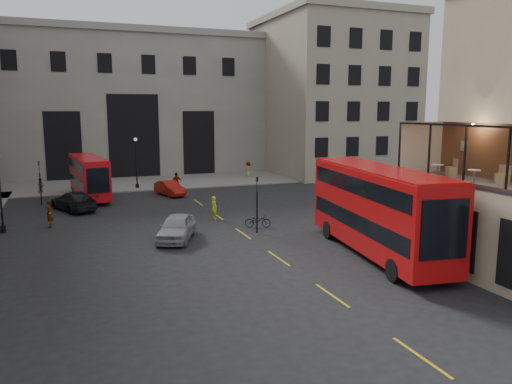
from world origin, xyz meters
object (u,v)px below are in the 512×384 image
object	(u,v)px
pedestrian_e	(49,215)
pedestrian_d	(248,169)
traffic_light_near	(257,197)
pedestrian_b	(96,179)
cafe_chair_b	(501,177)
street_lamp_b	(136,166)
car_a	(177,227)
pedestrian_c	(177,182)
cyclist	(214,208)
cafe_chair_d	(452,171)
street_lamp_a	(0,198)
cafe_table_far	(438,169)
cafe_chair_c	(503,178)
traffic_light_far	(40,177)
car_c	(74,201)
cafe_table_mid	(474,175)
bus_near	(378,206)
pedestrian_a	(41,186)
car_b	(170,188)
bicycle	(258,221)
bus_far	(89,175)

from	to	relation	value
pedestrian_e	pedestrian_d	bearing A→B (deg)	126.32
traffic_light_near	pedestrian_b	distance (m)	26.34
cafe_chair_b	street_lamp_b	bearing A→B (deg)	111.65
car_a	pedestrian_c	world-z (taller)	pedestrian_c
pedestrian_c	cafe_chair_b	bearing A→B (deg)	94.28
street_lamp_b	pedestrian_b	size ratio (longest dim) A/B	3.22
pedestrian_e	pedestrian_b	bearing A→B (deg)	161.47
cyclist	cafe_chair_d	bearing A→B (deg)	-150.04
street_lamp_a	cafe_table_far	xyz separation A→B (m)	(22.78, -15.30, 2.68)
street_lamp_a	street_lamp_b	distance (m)	19.42
traffic_light_near	cafe_chair_c	xyz separation A→B (m)	(8.09, -12.41, 2.46)
traffic_light_far	cafe_chair_b	bearing A→B (deg)	-51.17
car_c	pedestrian_b	world-z (taller)	pedestrian_b
pedestrian_b	cafe_chair_d	world-z (taller)	cafe_chair_d
traffic_light_far	pedestrian_b	size ratio (longest dim) A/B	2.30
street_lamp_a	pedestrian_e	world-z (taller)	street_lamp_a
cafe_chair_b	pedestrian_c	bearing A→B (deg)	107.74
pedestrian_c	pedestrian_d	world-z (taller)	pedestrian_d
car_c	cafe_table_mid	size ratio (longest dim) A/B	7.22
cafe_table_mid	cafe_chair_b	bearing A→B (deg)	4.61
bus_near	pedestrian_a	xyz separation A→B (m)	(-18.75, 29.23, -2.04)
cyclist	pedestrian_c	world-z (taller)	pedestrian_c
traffic_light_far	cafe_table_mid	size ratio (longest dim) A/B	5.13
pedestrian_a	car_b	bearing A→B (deg)	-22.47
cafe_table_far	pedestrian_d	bearing A→B (deg)	86.49
pedestrian_c	cafe_table_far	size ratio (longest dim) A/B	2.62
street_lamp_a	cafe_chair_c	size ratio (longest dim) A/B	5.70
pedestrian_d	pedestrian_e	distance (m)	29.77
car_a	car_c	size ratio (longest dim) A/B	0.89
car_b	pedestrian_a	xyz separation A→B (m)	(-11.64, 5.26, 0.08)
cyclist	cafe_table_mid	size ratio (longest dim) A/B	2.35
traffic_light_far	pedestrian_e	bearing A→B (deg)	-84.55
bus_near	pedestrian_d	size ratio (longest dim) A/B	6.81
pedestrian_d	bus_near	bearing A→B (deg)	157.37
car_c	pedestrian_d	distance (m)	24.79
car_b	cyclist	world-z (taller)	cyclist
car_c	bicycle	size ratio (longest dim) A/B	2.98
bus_near	cafe_table_far	size ratio (longest dim) A/B	17.95
traffic_light_far	pedestrian_b	world-z (taller)	traffic_light_far
traffic_light_far	pedestrian_d	xyz separation A→B (m)	(22.97, 10.42, -1.49)
bus_far	car_b	bearing A→B (deg)	-8.07
car_c	cyclist	distance (m)	12.24
street_lamp_b	cafe_chair_d	xyz separation A→B (m)	(13.02, -30.99, 2.49)
traffic_light_near	street_lamp_a	xyz separation A→B (m)	(-16.00, 6.00, -0.03)
cyclist	pedestrian_b	distance (m)	21.02
pedestrian_d	cafe_chair_d	distance (m)	35.64
bus_near	cyclist	distance (m)	13.86
bus_near	cafe_chair_c	distance (m)	6.60
pedestrian_d	cafe_table_far	size ratio (longest dim) A/B	2.63
bus_near	cafe_chair_c	xyz separation A→B (m)	(3.59, -5.13, 2.07)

